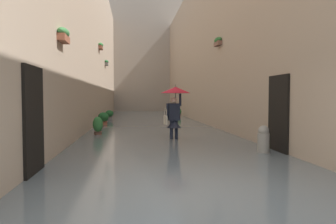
{
  "coord_description": "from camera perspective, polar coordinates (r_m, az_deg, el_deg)",
  "views": [
    {
      "loc": [
        1.02,
        4.66,
        1.61
      ],
      "look_at": [
        -0.17,
        -5.75,
        1.11
      ],
      "focal_mm": 33.49,
      "sensor_mm": 36.0,
      "label": 1
    }
  ],
  "objects": [
    {
      "name": "potted_plant_far_right",
      "position": [
        12.58,
        -12.65,
        -2.6
      ],
      "size": [
        0.39,
        0.39,
        0.84
      ],
      "color": "brown",
      "rests_on": "ground_plane"
    },
    {
      "name": "building_facade_far",
      "position": [
        33.99,
        -4.8,
        10.17
      ],
      "size": [
        9.44,
        1.8,
        12.06
      ],
      "primitive_type": "cube",
      "color": "#A89989",
      "rests_on": "ground_plane"
    },
    {
      "name": "person_wading",
      "position": [
        10.93,
        1.23,
        1.84
      ],
      "size": [
        1.05,
        1.05,
        2.04
      ],
      "color": "#2D2319",
      "rests_on": "ground_plane"
    },
    {
      "name": "ground_plane",
      "position": [
        18.82,
        -3.38,
        -2.19
      ],
      "size": [
        70.31,
        70.31,
        0.0
      ],
      "primitive_type": "plane",
      "color": "gray"
    },
    {
      "name": "mooring_bollard",
      "position": [
        8.69,
        16.97,
        -5.2
      ],
      "size": [
        0.31,
        0.31,
        0.86
      ],
      "color": "gray",
      "rests_on": "ground_plane"
    },
    {
      "name": "potted_plant_near_left",
      "position": [
        25.77,
        1.65,
        0.07
      ],
      "size": [
        0.47,
        0.47,
        0.71
      ],
      "color": "#66605B",
      "rests_on": "ground_plane"
    },
    {
      "name": "potted_plant_mid_left",
      "position": [
        23.4,
        1.84,
        -0.13
      ],
      "size": [
        0.5,
        0.5,
        0.79
      ],
      "color": "brown",
      "rests_on": "ground_plane"
    },
    {
      "name": "potted_plant_mid_right",
      "position": [
        16.78,
        -11.68,
        -1.27
      ],
      "size": [
        0.55,
        0.55,
        0.81
      ],
      "color": "#9E563D",
      "rests_on": "ground_plane"
    },
    {
      "name": "building_facade_left",
      "position": [
        19.55,
        8.04,
        11.26
      ],
      "size": [
        2.04,
        32.12,
        9.05
      ],
      "color": "tan",
      "rests_on": "ground_plane"
    },
    {
      "name": "flood_water",
      "position": [
        18.82,
        -3.38,
        -1.97
      ],
      "size": [
        6.64,
        34.12,
        0.14
      ],
      "primitive_type": "cube",
      "color": "slate",
      "rests_on": "ground_plane"
    },
    {
      "name": "building_facade_right",
      "position": [
        19.2,
        -15.14,
        12.22
      ],
      "size": [
        2.04,
        32.12,
        9.62
      ],
      "color": "tan",
      "rests_on": "ground_plane"
    },
    {
      "name": "potted_plant_near_right",
      "position": [
        20.82,
        -10.62,
        -0.63
      ],
      "size": [
        0.53,
        0.53,
        0.75
      ],
      "color": "#66605B",
      "rests_on": "ground_plane"
    }
  ]
}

